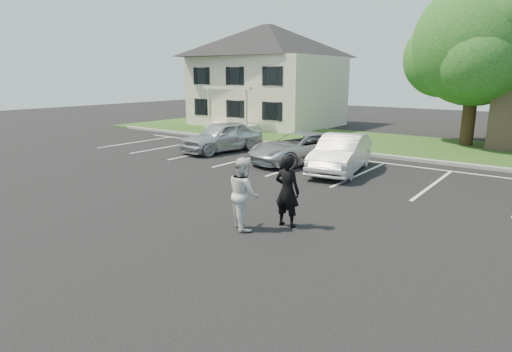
{
  "coord_description": "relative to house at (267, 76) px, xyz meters",
  "views": [
    {
      "loc": [
        6.57,
        -7.85,
        3.85
      ],
      "look_at": [
        0.0,
        1.0,
        1.25
      ],
      "focal_mm": 30.0,
      "sensor_mm": 36.0,
      "label": 1
    }
  ],
  "objects": [
    {
      "name": "stall_lines",
      "position": [
        14.4,
        -11.02,
        -3.82
      ],
      "size": [
        34.0,
        5.36,
        0.01
      ],
      "color": "silver",
      "rests_on": "ground"
    },
    {
      "name": "car_white_sedan",
      "position": [
        12.16,
        -12.06,
        -3.08
      ],
      "size": [
        2.42,
        4.79,
        1.51
      ],
      "primitive_type": "imported",
      "rotation": [
        0.0,
        0.0,
        0.19
      ],
      "color": "silver",
      "rests_on": "ground"
    },
    {
      "name": "man_black_suit",
      "position": [
        13.89,
        -18.82,
        -2.89
      ],
      "size": [
        0.71,
        0.49,
        1.88
      ],
      "primitive_type": "imported",
      "rotation": [
        0.0,
        0.0,
        3.21
      ],
      "color": "black",
      "rests_on": "ground"
    },
    {
      "name": "house",
      "position": [
        0.0,
        0.0,
        0.0
      ],
      "size": [
        10.3,
        9.22,
        7.6
      ],
      "color": "beige",
      "rests_on": "ground"
    },
    {
      "name": "tree",
      "position": [
        14.98,
        -1.77,
        1.52
      ],
      "size": [
        7.8,
        7.2,
        8.8
      ],
      "color": "black",
      "rests_on": "ground"
    },
    {
      "name": "curb",
      "position": [
        13.0,
        -7.97,
        -3.75
      ],
      "size": [
        40.0,
        0.3,
        0.15
      ],
      "primitive_type": "cube",
      "color": "gray",
      "rests_on": "ground"
    },
    {
      "name": "car_silver_west",
      "position": [
        5.12,
        -11.3,
        -3.05
      ],
      "size": [
        2.63,
        4.81,
        1.55
      ],
      "primitive_type": "imported",
      "rotation": [
        0.0,
        0.0,
        -0.18
      ],
      "color": "silver",
      "rests_on": "ground"
    },
    {
      "name": "car_silver_minivan",
      "position": [
        9.89,
        -11.47,
        -3.14
      ],
      "size": [
        3.91,
        5.43,
        1.37
      ],
      "primitive_type": "imported",
      "rotation": [
        0.0,
        0.0,
        -0.37
      ],
      "color": "#A2A5AA",
      "rests_on": "ground"
    },
    {
      "name": "grass_strip",
      "position": [
        13.0,
        -3.97,
        -3.79
      ],
      "size": [
        44.0,
        8.0,
        0.08
      ],
      "primitive_type": "cube",
      "color": "#2B4A18",
      "rests_on": "ground"
    },
    {
      "name": "man_white_shirt",
      "position": [
        13.07,
        -19.59,
        -2.9
      ],
      "size": [
        1.14,
        1.09,
        1.85
      ],
      "primitive_type": "imported",
      "rotation": [
        0.0,
        0.0,
        2.54
      ],
      "color": "silver",
      "rests_on": "ground"
    },
    {
      "name": "ground_plane",
      "position": [
        13.0,
        -19.97,
        -3.83
      ],
      "size": [
        90.0,
        90.0,
        0.0
      ],
      "primitive_type": "plane",
      "color": "black",
      "rests_on": "ground"
    }
  ]
}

